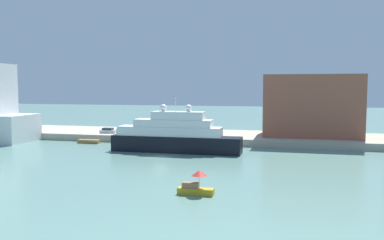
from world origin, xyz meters
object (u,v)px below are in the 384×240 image
parked_car (108,131)px  person_figure (117,132)px  large_yacht (174,136)px  small_motorboat (196,185)px  work_barge (89,141)px  harbor_building (312,105)px  mooring_bollard (173,135)px

parked_car → person_figure: 4.34m
large_yacht → small_motorboat: bearing=-68.9°
work_barge → parked_car: bearing=78.5°
work_barge → parked_car: 7.38m
harbor_building → parked_car: bearing=-171.6°
mooring_bollard → large_yacht: bearing=-72.2°
parked_car → person_figure: bearing=-36.8°
harbor_building → large_yacht: bearing=-141.4°
large_yacht → small_motorboat: size_ratio=5.97×
work_barge → mooring_bollard: (18.68, 3.83, 1.52)m
large_yacht → mooring_bollard: (-3.51, 10.95, -1.24)m
small_motorboat → parked_car: (-32.02, 43.39, 0.96)m
small_motorboat → work_barge: 49.41m
work_barge → harbor_building: 51.21m
harbor_building → mooring_bollard: (-29.92, -10.13, -6.53)m
parked_car → mooring_bollard: bearing=-10.5°
small_motorboat → harbor_building: 53.06m
small_motorboat → work_barge: (-33.45, 36.35, -0.73)m
large_yacht → parked_car: 25.15m
small_motorboat → person_figure: person_figure is taller
work_barge → small_motorboat: bearing=-47.4°
parked_car → mooring_bollard: 17.55m
large_yacht → person_figure: bearing=146.2°
harbor_building → person_figure: size_ratio=13.33×
harbor_building → parked_car: (-47.18, -6.93, -6.36)m
person_figure → mooring_bollard: (13.78, -0.61, -0.36)m
parked_car → mooring_bollard: size_ratio=5.47×
large_yacht → small_motorboat: 31.39m
large_yacht → harbor_building: 34.21m
large_yacht → parked_car: large_yacht is taller
work_barge → person_figure: person_figure is taller
large_yacht → mooring_bollard: 11.57m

